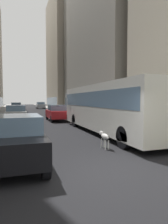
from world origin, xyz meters
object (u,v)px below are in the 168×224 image
object	(u,v)px
transit_bus	(107,105)
car_grey_wagon	(16,106)
dalmatian_dog	(104,137)
car_white_van	(16,113)
car_silver_sedan	(41,105)
car_red_coupe	(57,113)
pedestrian_with_handbag	(139,115)
car_black_suv	(15,138)
pedestrian_in_coat	(141,115)

from	to	relation	value
transit_bus	car_grey_wagon	xyz separation A→B (m)	(-5.60, 30.85, -0.95)
car_grey_wagon	dalmatian_dog	bearing A→B (deg)	-83.90
car_grey_wagon	car_white_van	world-z (taller)	same
transit_bus	car_white_van	xyz separation A→B (m)	(-5.60, 8.91, -0.96)
car_grey_wagon	car_silver_sedan	bearing A→B (deg)	51.19
transit_bus	car_red_coupe	distance (m)	8.71
car_white_van	pedestrian_with_handbag	world-z (taller)	pedestrian_with_handbag
car_black_suv	pedestrian_with_handbag	xyz separation A→B (m)	(8.91, 5.98, 0.19)
car_silver_sedan	pedestrian_with_handbag	size ratio (longest dim) A/B	2.40
car_black_suv	transit_bus	bearing A→B (deg)	39.74
car_black_suv	pedestrian_with_handbag	distance (m)	10.73
car_silver_sedan	dalmatian_dog	distance (m)	41.64
car_black_suv	pedestrian_in_coat	size ratio (longest dim) A/B	2.67
car_grey_wagon	car_black_suv	bearing A→B (deg)	-90.00
car_silver_sedan	car_black_suv	bearing A→B (deg)	-97.51
transit_bus	car_silver_sedan	distance (m)	37.82
car_red_coupe	pedestrian_in_coat	xyz separation A→B (m)	(4.76, -7.61, 0.19)
car_white_van	pedestrian_with_handbag	bearing A→B (deg)	-40.41
pedestrian_with_handbag	car_grey_wagon	bearing A→B (deg)	106.79
car_grey_wagon	pedestrian_in_coat	xyz separation A→B (m)	(8.76, -29.95, 0.19)
car_silver_sedan	pedestrian_in_coat	bearing A→B (deg)	-85.10
car_silver_sedan	pedestrian_with_handbag	xyz separation A→B (m)	(3.31, -36.49, 0.19)
car_grey_wagon	car_black_suv	xyz separation A→B (m)	(0.00, -35.51, -0.00)
transit_bus	car_grey_wagon	world-z (taller)	transit_bus
transit_bus	car_black_suv	world-z (taller)	transit_bus
car_black_suv	pedestrian_with_handbag	bearing A→B (deg)	33.87
pedestrian_with_handbag	car_white_van	bearing A→B (deg)	139.59
car_red_coupe	pedestrian_in_coat	size ratio (longest dim) A/B	2.39
car_white_van	transit_bus	bearing A→B (deg)	-57.85
transit_bus	car_silver_sedan	bearing A→B (deg)	90.00
dalmatian_dog	pedestrian_in_coat	size ratio (longest dim) A/B	0.57
dalmatian_dog	pedestrian_with_handbag	xyz separation A→B (m)	(5.21, 5.10, 0.50)
pedestrian_in_coat	pedestrian_with_handbag	bearing A→B (deg)	70.63
transit_bus	car_red_coupe	xyz separation A→B (m)	(-1.60, 8.51, -0.96)
transit_bus	car_black_suv	size ratio (longest dim) A/B	2.56
transit_bus	car_silver_sedan	xyz separation A→B (m)	(0.00, 37.81, -0.96)
car_white_van	car_silver_sedan	bearing A→B (deg)	79.04
dalmatian_dog	pedestrian_in_coat	distance (m)	6.91
car_grey_wagon	car_red_coupe	xyz separation A→B (m)	(4.00, -22.34, -0.00)
car_white_van	dalmatian_dog	world-z (taller)	car_white_van
car_white_van	dalmatian_dog	distance (m)	13.22
car_grey_wagon	car_red_coupe	distance (m)	22.70
car_silver_sedan	pedestrian_in_coat	distance (m)	37.05
transit_bus	pedestrian_with_handbag	distance (m)	3.65
dalmatian_dog	pedestrian_in_coat	bearing A→B (deg)	42.78
car_black_suv	pedestrian_in_coat	bearing A→B (deg)	32.39
car_red_coupe	car_black_suv	bearing A→B (deg)	-106.90
car_grey_wagon	dalmatian_dog	world-z (taller)	car_grey_wagon
car_red_coupe	pedestrian_with_handbag	distance (m)	8.70
car_white_van	pedestrian_with_handbag	xyz separation A→B (m)	(8.91, -7.59, 0.19)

